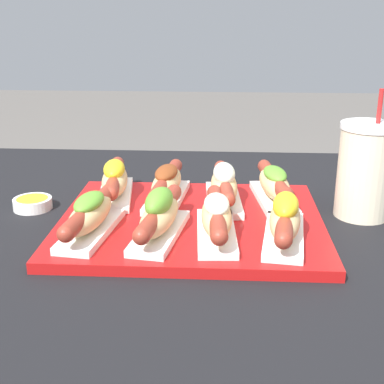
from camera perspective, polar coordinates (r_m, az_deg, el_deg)
patio_table at (r=1.13m, az=1.71°, el=-19.58°), size 1.20×1.00×0.68m
serving_tray at (r=0.94m, az=-0.07°, el=-3.23°), size 0.45×0.38×0.02m
hot_dog_0 at (r=0.87m, az=-10.82°, el=-2.40°), size 0.08×0.22×0.07m
hot_dog_1 at (r=0.85m, az=-3.50°, el=-2.51°), size 0.09×0.22×0.08m
hot_dog_2 at (r=0.85m, az=2.63°, el=-2.67°), size 0.07×0.22×0.07m
hot_dog_3 at (r=0.85m, az=9.88°, el=-2.85°), size 0.08×0.22×0.08m
hot_dog_4 at (r=1.03m, az=-8.24°, el=1.22°), size 0.08×0.22×0.07m
hot_dog_5 at (r=1.00m, az=-2.73°, el=0.89°), size 0.08×0.22×0.07m
hot_dog_6 at (r=0.99m, az=3.43°, el=0.73°), size 0.07×0.22×0.08m
hot_dog_7 at (r=1.01m, az=8.78°, el=0.76°), size 0.08×0.22×0.07m
sauce_bowl at (r=1.06m, az=-16.64°, el=-1.13°), size 0.07×0.07×0.02m
drink_cup at (r=1.01m, az=18.02°, el=2.22°), size 0.10×0.10×0.23m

